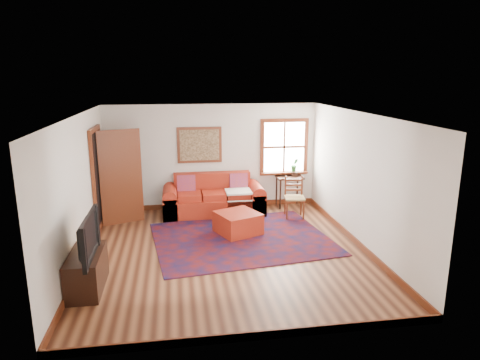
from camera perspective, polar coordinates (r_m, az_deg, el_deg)
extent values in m
plane|color=#442012|center=(7.97, -1.79, -9.49)|extent=(5.50, 5.50, 0.00)
cube|color=silver|center=(10.23, -3.71, 3.09)|extent=(5.00, 0.04, 2.50)
cube|color=silver|center=(4.98, 2.00, -8.69)|extent=(5.00, 0.04, 2.50)
cube|color=silver|center=(7.68, -20.70, -1.42)|extent=(0.04, 5.50, 2.50)
cube|color=silver|center=(8.23, 15.70, -0.06)|extent=(0.04, 5.50, 2.50)
cube|color=white|center=(7.34, -1.93, 8.72)|extent=(5.00, 5.50, 0.04)
cube|color=maroon|center=(10.50, -3.61, -3.31)|extent=(5.00, 0.03, 0.12)
cube|color=maroon|center=(8.06, -19.87, -9.61)|extent=(0.03, 5.50, 0.12)
cube|color=maroon|center=(8.58, 15.08, -7.80)|extent=(0.03, 5.50, 0.12)
cube|color=white|center=(10.47, 5.88, 4.41)|extent=(1.00, 0.02, 1.20)
cube|color=maroon|center=(10.37, 5.99, 7.92)|extent=(1.18, 0.06, 0.09)
cube|color=maroon|center=(10.58, 5.82, 0.95)|extent=(1.18, 0.06, 0.09)
cube|color=maroon|center=(10.34, 2.97, 4.34)|extent=(0.09, 0.06, 1.20)
cube|color=maroon|center=(10.61, 8.76, 4.44)|extent=(0.09, 0.06, 1.20)
cube|color=maroon|center=(10.46, 5.90, 4.40)|extent=(1.00, 0.04, 0.05)
cube|color=maroon|center=(10.51, 5.92, 1.00)|extent=(1.15, 0.20, 0.04)
imported|color=#205C24|center=(10.52, 7.29, 2.00)|extent=(0.18, 0.15, 0.33)
cube|color=black|center=(9.26, -18.57, -0.18)|extent=(0.02, 0.90, 2.05)
cube|color=maroon|center=(8.78, -18.90, -0.95)|extent=(0.06, 0.09, 2.05)
cube|color=maroon|center=(9.73, -17.92, 0.52)|extent=(0.06, 0.09, 2.05)
cube|color=maroon|center=(9.07, -18.90, 6.40)|extent=(0.06, 1.08, 0.09)
cube|color=maroon|center=(9.48, -15.58, 0.34)|extent=(0.86, 0.35, 2.05)
cube|color=silver|center=(9.45, -15.62, 0.95)|extent=(0.56, 0.22, 1.33)
cube|color=maroon|center=(10.13, -5.42, 4.68)|extent=(1.05, 0.04, 0.85)
cube|color=tan|center=(10.10, -5.41, 4.65)|extent=(0.92, 0.03, 0.72)
cube|color=#560E0C|center=(8.52, 0.22, -7.82)|extent=(3.66, 3.09, 0.02)
cube|color=#A62715|center=(9.99, -3.53, -3.37)|extent=(2.32, 0.96, 0.40)
cube|color=#A62715|center=(10.20, -3.74, -0.36)|extent=(1.80, 0.26, 0.50)
cube|color=#A62715|center=(9.94, -9.28, -3.32)|extent=(0.32, 0.96, 0.50)
cube|color=#A62715|center=(10.11, 2.12, -2.85)|extent=(0.32, 0.96, 0.50)
cube|color=#C7411C|center=(10.00, -7.18, -0.55)|extent=(0.42, 0.21, 0.44)
cube|color=#C7411C|center=(10.10, -0.18, -0.30)|extent=(0.42, 0.21, 0.44)
cube|color=silver|center=(9.78, -0.20, -1.54)|extent=(0.59, 0.53, 0.04)
cube|color=#A62715|center=(8.74, -0.29, -5.76)|extent=(1.01, 1.01, 0.44)
cube|color=black|center=(10.45, 6.61, 0.39)|extent=(0.63, 0.48, 0.04)
cylinder|color=black|center=(10.29, 5.40, -1.97)|extent=(0.04, 0.04, 0.72)
cylinder|color=black|center=(10.43, 8.25, -1.84)|extent=(0.04, 0.04, 0.72)
cylinder|color=black|center=(10.66, 4.89, -1.40)|extent=(0.04, 0.04, 0.72)
cylinder|color=black|center=(10.80, 7.65, -1.28)|extent=(0.04, 0.04, 0.72)
cube|color=tan|center=(9.70, 7.28, -2.37)|extent=(0.48, 0.46, 0.04)
cylinder|color=maroon|center=(9.58, 6.30, -4.06)|extent=(0.04, 0.04, 0.44)
cylinder|color=maroon|center=(9.64, 8.49, -4.02)|extent=(0.04, 0.04, 0.44)
cylinder|color=maroon|center=(9.84, 6.05, -2.10)|extent=(0.04, 0.04, 0.93)
cylinder|color=maroon|center=(9.90, 8.19, -2.07)|extent=(0.04, 0.04, 0.93)
cube|color=maroon|center=(9.80, 7.17, -0.66)|extent=(0.37, 0.08, 0.28)
cube|color=black|center=(6.95, -19.76, -11.38)|extent=(0.47, 1.05, 0.58)
imported|color=black|center=(6.57, -20.29, -7.14)|extent=(0.15, 1.13, 0.65)
cylinder|color=silver|center=(7.18, -18.99, -7.23)|extent=(0.12, 0.12, 0.18)
cylinder|color=#FFA53F|center=(7.19, -18.98, -7.45)|extent=(0.07, 0.07, 0.12)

